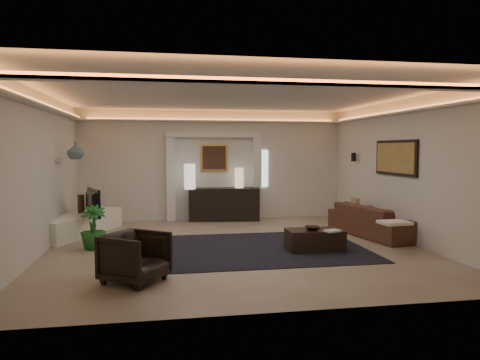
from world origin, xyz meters
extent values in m
plane|color=#A19282|center=(0.00, 0.00, 0.00)|extent=(7.00, 7.00, 0.00)
plane|color=white|center=(0.00, 0.00, 2.90)|extent=(7.00, 7.00, 0.00)
plane|color=silver|center=(0.00, 3.50, 1.45)|extent=(7.00, 0.00, 7.00)
plane|color=silver|center=(0.00, -3.50, 1.45)|extent=(7.00, 0.00, 7.00)
plane|color=silver|center=(-3.50, 0.00, 1.45)|extent=(0.00, 7.00, 7.00)
plane|color=silver|center=(3.50, 0.00, 1.45)|extent=(0.00, 7.00, 7.00)
cube|color=silver|center=(0.00, 0.00, 2.62)|extent=(7.00, 7.00, 0.04)
cube|color=white|center=(1.35, 3.48, 1.35)|extent=(0.25, 0.03, 1.00)
cube|color=black|center=(0.40, -0.20, 0.01)|extent=(4.00, 3.00, 0.01)
cube|color=silver|center=(-1.15, 3.40, 1.10)|extent=(0.22, 0.20, 2.20)
cube|color=silver|center=(1.15, 3.40, 1.10)|extent=(0.22, 0.20, 2.20)
cube|color=silver|center=(0.00, 3.40, 2.25)|extent=(2.52, 0.20, 0.12)
cube|color=tan|center=(0.00, 3.47, 1.65)|extent=(0.74, 0.04, 0.74)
cube|color=#4C2D1E|center=(0.00, 3.44, 1.65)|extent=(0.62, 0.02, 0.62)
cube|color=black|center=(3.47, 0.30, 1.70)|extent=(0.04, 1.64, 0.74)
cube|color=tan|center=(3.44, 0.30, 1.70)|extent=(0.02, 1.50, 0.62)
cylinder|color=black|center=(3.38, 2.20, 1.68)|extent=(0.12, 0.12, 0.22)
cube|color=silver|center=(-3.44, 1.40, 1.65)|extent=(0.10, 0.55, 0.04)
cube|color=black|center=(0.24, 3.25, 0.40)|extent=(1.89, 0.80, 0.92)
cylinder|color=silver|center=(-0.67, 3.06, 1.09)|extent=(0.38, 0.38, 0.64)
cylinder|color=beige|center=(0.64, 3.25, 1.09)|extent=(0.24, 0.24, 0.52)
cube|color=white|center=(-3.15, 1.80, 0.23)|extent=(1.60, 2.56, 0.47)
imported|color=black|center=(-2.90, 1.37, 0.74)|extent=(1.01, 0.48, 0.59)
cylinder|color=#412C1A|center=(-3.15, 1.93, 0.64)|extent=(0.19, 0.19, 0.41)
imported|color=slate|center=(-3.15, 1.42, 1.85)|extent=(0.35, 0.35, 0.35)
imported|color=#1D6222|center=(-2.66, 0.28, 0.41)|extent=(0.55, 0.55, 0.82)
imported|color=#4E3026|center=(3.15, 0.58, 0.34)|extent=(2.43, 1.30, 0.67)
cube|color=white|center=(2.78, -0.96, 0.55)|extent=(0.54, 0.46, 0.06)
cube|color=tan|center=(3.15, 1.54, 0.55)|extent=(0.14, 0.36, 0.35)
cube|color=black|center=(1.41, -0.55, 0.21)|extent=(1.04, 0.58, 0.38)
imported|color=black|center=(1.34, -0.61, 0.45)|extent=(0.33, 0.33, 0.07)
cube|color=beige|center=(1.64, -0.83, 0.42)|extent=(0.32, 0.27, 0.03)
imported|color=black|center=(-1.76, -2.01, 0.36)|extent=(1.08, 1.08, 0.71)
camera|label=1|loc=(-1.37, -8.40, 1.89)|focal=33.53mm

